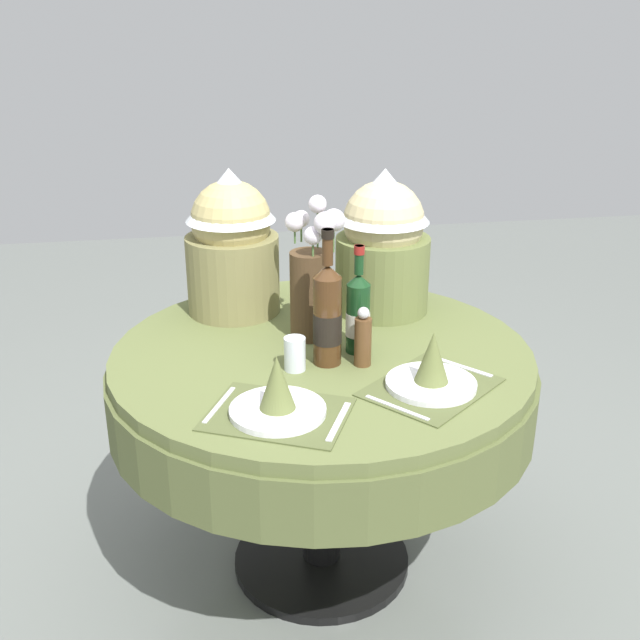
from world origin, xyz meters
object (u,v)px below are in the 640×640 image
at_px(wine_bottle_left, 329,315).
at_px(wine_bottle_centre, 358,313).
at_px(dining_table, 322,390).
at_px(pepper_mill, 363,339).
at_px(place_setting_left, 277,398).
at_px(tumbler_mid, 295,354).
at_px(gift_tub_back_right, 383,237).
at_px(place_setting_right, 432,372).
at_px(flower_vase, 311,278).
at_px(gift_tub_back_left, 232,237).

bearing_deg(wine_bottle_left, wine_bottle_centre, 33.27).
bearing_deg(dining_table, pepper_mill, -51.94).
distance_m(place_setting_left, tumbler_mid, 0.26).
distance_m(wine_bottle_left, gift_tub_back_right, 0.46).
bearing_deg(wine_bottle_left, gift_tub_back_right, 57.11).
bearing_deg(tumbler_mid, place_setting_right, -26.51).
distance_m(flower_vase, pepper_mill, 0.27).
bearing_deg(place_setting_left, wine_bottle_centre, 51.02).
relative_size(tumbler_mid, gift_tub_back_right, 0.20).
height_order(place_setting_left, tumbler_mid, place_setting_left).
height_order(place_setting_right, tumbler_mid, place_setting_right).
bearing_deg(pepper_mill, place_setting_left, -137.51).
bearing_deg(place_setting_left, wine_bottle_left, 57.13).
bearing_deg(flower_vase, wine_bottle_centre, -49.15).
xyz_separation_m(flower_vase, gift_tub_back_left, (-0.22, 0.25, 0.06)).
height_order(dining_table, tumbler_mid, tumbler_mid).
bearing_deg(wine_bottle_left, tumbler_mid, -164.29).
relative_size(place_setting_right, wine_bottle_centre, 1.34).
bearing_deg(place_setting_right, gift_tub_back_right, 89.57).
height_order(flower_vase, wine_bottle_centre, flower_vase).
xyz_separation_m(place_setting_right, flower_vase, (-0.26, 0.39, 0.14)).
bearing_deg(place_setting_left, gift_tub_back_right, 57.12).
bearing_deg(tumbler_mid, wine_bottle_centre, 24.87).
bearing_deg(wine_bottle_left, flower_vase, 95.52).
bearing_deg(pepper_mill, place_setting_right, -48.67).
height_order(dining_table, gift_tub_back_left, gift_tub_back_left).
relative_size(place_setting_right, pepper_mill, 2.47).
relative_size(flower_vase, wine_bottle_centre, 1.33).
xyz_separation_m(dining_table, tumbler_mid, (-0.10, -0.12, 0.18)).
relative_size(place_setting_right, wine_bottle_left, 1.10).
bearing_deg(dining_table, place_setting_right, -50.00).
xyz_separation_m(place_setting_right, tumbler_mid, (-0.34, 0.17, 0.00)).
height_order(pepper_mill, gift_tub_back_left, gift_tub_back_left).
bearing_deg(pepper_mill, dining_table, 128.06).
bearing_deg(gift_tub_back_right, wine_bottle_centre, -115.22).
bearing_deg(pepper_mill, flower_vase, 116.00).
height_order(place_setting_right, wine_bottle_centre, wine_bottle_centre).
height_order(wine_bottle_left, gift_tub_back_right, gift_tub_back_right).
bearing_deg(tumbler_mid, pepper_mill, -0.26).
xyz_separation_m(place_setting_right, gift_tub_back_right, (0.00, 0.57, 0.20)).
relative_size(gift_tub_back_left, gift_tub_back_right, 1.01).
bearing_deg(flower_vase, place_setting_left, -108.67).
distance_m(wine_bottle_centre, gift_tub_back_right, 0.37).
relative_size(wine_bottle_centre, gift_tub_back_right, 0.68).
bearing_deg(place_setting_right, dining_table, 130.00).
height_order(wine_bottle_left, tumbler_mid, wine_bottle_left).
height_order(gift_tub_back_left, gift_tub_back_right, gift_tub_back_left).
height_order(tumbler_mid, gift_tub_back_right, gift_tub_back_right).
distance_m(flower_vase, gift_tub_back_left, 0.34).
distance_m(place_setting_left, gift_tub_back_left, 0.75).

